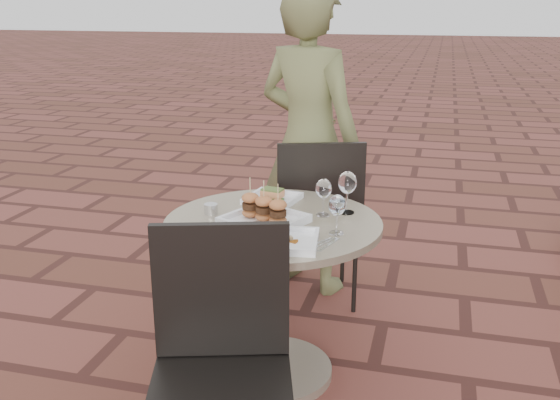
% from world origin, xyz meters
% --- Properties ---
extents(ground, '(60.00, 60.00, 0.00)m').
position_xyz_m(ground, '(0.00, 0.00, 0.00)').
color(ground, brown).
rests_on(ground, ground).
extents(cafe_table, '(0.90, 0.90, 0.73)m').
position_xyz_m(cafe_table, '(-0.01, -0.16, 0.48)').
color(cafe_table, gray).
rests_on(cafe_table, ground).
extents(chair_far, '(0.56, 0.56, 0.93)m').
position_xyz_m(chair_far, '(0.04, 0.54, 0.55)').
color(chair_far, black).
rests_on(chair_far, ground).
extents(chair_near, '(0.55, 0.55, 0.93)m').
position_xyz_m(chair_near, '(0.01, -0.88, 0.55)').
color(chair_near, black).
rests_on(chair_near, ground).
extents(diner, '(0.73, 0.61, 1.71)m').
position_xyz_m(diner, '(-0.07, 0.81, 0.85)').
color(diner, brown).
rests_on(diner, ground).
extents(plate_salmon, '(0.25, 0.25, 0.06)m').
position_xyz_m(plate_salmon, '(-0.08, 0.08, 0.75)').
color(plate_salmon, white).
rests_on(plate_salmon, cafe_table).
extents(plate_sliders, '(0.37, 0.37, 0.18)m').
position_xyz_m(plate_sliders, '(-0.03, -0.21, 0.77)').
color(plate_sliders, white).
rests_on(plate_sliders, cafe_table).
extents(plate_tuna, '(0.27, 0.27, 0.03)m').
position_xyz_m(plate_tuna, '(0.10, -0.41, 0.74)').
color(plate_tuna, white).
rests_on(plate_tuna, cafe_table).
extents(wine_glass_right, '(0.07, 0.07, 0.16)m').
position_xyz_m(wine_glass_right, '(0.27, -0.25, 0.84)').
color(wine_glass_right, white).
rests_on(wine_glass_right, cafe_table).
extents(wine_glass_mid, '(0.07, 0.07, 0.16)m').
position_xyz_m(wine_glass_mid, '(0.18, -0.05, 0.84)').
color(wine_glass_mid, white).
rests_on(wine_glass_mid, cafe_table).
extents(wine_glass_far, '(0.08, 0.08, 0.18)m').
position_xyz_m(wine_glass_far, '(0.27, 0.01, 0.86)').
color(wine_glass_far, white).
rests_on(wine_glass_far, cafe_table).
extents(steel_ramekin, '(0.07, 0.07, 0.04)m').
position_xyz_m(steel_ramekin, '(-0.29, -0.15, 0.75)').
color(steel_ramekin, silver).
rests_on(steel_ramekin, cafe_table).
extents(cutlery_set, '(0.14, 0.20, 0.00)m').
position_xyz_m(cutlery_set, '(0.24, -0.38, 0.73)').
color(cutlery_set, silver).
rests_on(cutlery_set, cafe_table).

